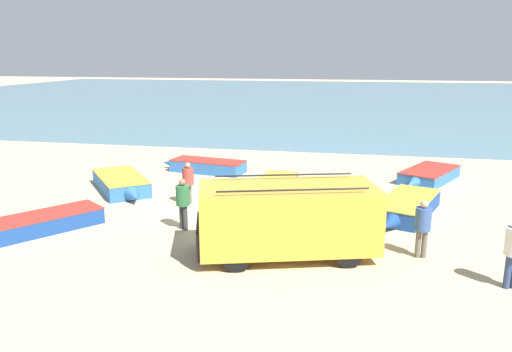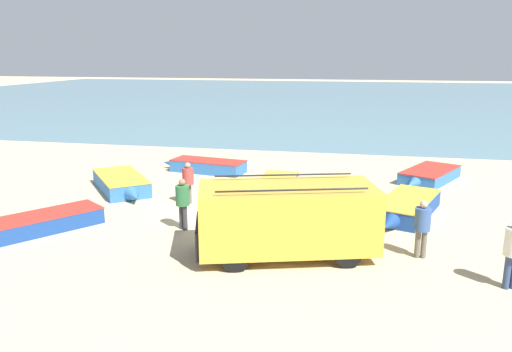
{
  "view_description": "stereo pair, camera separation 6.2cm",
  "coord_description": "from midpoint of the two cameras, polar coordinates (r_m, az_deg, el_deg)",
  "views": [
    {
      "loc": [
        4.22,
        -16.6,
        5.56
      ],
      "look_at": [
        0.42,
        1.7,
        1.0
      ],
      "focal_mm": 35.0,
      "sensor_mm": 36.0,
      "label": 1
    },
    {
      "loc": [
        4.28,
        -16.59,
        5.56
      ],
      "look_at": [
        0.42,
        1.7,
        1.0
      ],
      "focal_mm": 35.0,
      "sensor_mm": 36.0,
      "label": 2
    }
  ],
  "objects": [
    {
      "name": "fisherman_1",
      "position": [
        14.62,
        18.41,
        -5.18
      ],
      "size": [
        0.44,
        0.44,
        1.68
      ],
      "rotation": [
        0.0,
        0.0,
        4.78
      ],
      "color": "#5B564C",
      "rests_on": "ground_plane"
    },
    {
      "name": "fisherman_3",
      "position": [
        18.99,
        -7.86,
        -0.4
      ],
      "size": [
        0.43,
        0.43,
        1.63
      ],
      "rotation": [
        0.0,
        0.0,
        6.07
      ],
      "color": "#5B564C",
      "rests_on": "ground_plane"
    },
    {
      "name": "sea_water",
      "position": [
        68.95,
        8.26,
        8.96
      ],
      "size": [
        120.0,
        80.0,
        0.01
      ],
      "primitive_type": "cube",
      "color": "slate",
      "rests_on": "ground_plane"
    },
    {
      "name": "parked_van",
      "position": [
        14.0,
        3.41,
        -4.74
      ],
      "size": [
        5.36,
        3.46,
        2.18
      ],
      "rotation": [
        0.0,
        0.0,
        3.44
      ],
      "color": "gold",
      "rests_on": "ground_plane"
    },
    {
      "name": "fishing_rowboat_2",
      "position": [
        18.44,
        16.68,
        -3.44
      ],
      "size": [
        2.68,
        4.54,
        0.61
      ],
      "rotation": [
        0.0,
        0.0,
        4.37
      ],
      "color": "navy",
      "rests_on": "ground_plane"
    },
    {
      "name": "fishing_rowboat_0",
      "position": [
        21.58,
        -15.21,
        -0.84
      ],
      "size": [
        3.69,
        4.17,
        0.63
      ],
      "rotation": [
        0.0,
        0.0,
        5.4
      ],
      "color": "#2D66AD",
      "rests_on": "ground_plane"
    },
    {
      "name": "fishing_rowboat_3",
      "position": [
        17.57,
        -23.78,
        -5.0
      ],
      "size": [
        3.36,
        4.18,
        0.55
      ],
      "rotation": [
        0.0,
        0.0,
        4.09
      ],
      "color": "navy",
      "rests_on": "ground_plane"
    },
    {
      "name": "fishing_rowboat_4",
      "position": [
        24.38,
        -5.9,
        1.17
      ],
      "size": [
        4.44,
        1.96,
        0.59
      ],
      "rotation": [
        0.0,
        0.0,
        2.97
      ],
      "color": "#2D66AD",
      "rests_on": "ground_plane"
    },
    {
      "name": "ground_plane",
      "position": [
        18.01,
        -2.51,
        -4.28
      ],
      "size": [
        200.0,
        200.0,
        0.0
      ],
      "primitive_type": "plane",
      "color": "tan"
    },
    {
      "name": "fisherman_0",
      "position": [
        16.26,
        -8.46,
        -2.67
      ],
      "size": [
        0.45,
        0.45,
        1.7
      ],
      "rotation": [
        0.0,
        0.0,
        1.07
      ],
      "color": "#38383D",
      "rests_on": "ground_plane"
    },
    {
      "name": "fishing_rowboat_5",
      "position": [
        23.76,
        19.05,
        0.1
      ],
      "size": [
        3.05,
        4.13,
        0.55
      ],
      "rotation": [
        0.0,
        0.0,
        4.23
      ],
      "color": "#2D66AD",
      "rests_on": "ground_plane"
    },
    {
      "name": "fishing_rowboat_1",
      "position": [
        20.3,
        2.31,
        -1.19
      ],
      "size": [
        1.44,
        3.74,
        0.68
      ],
      "rotation": [
        0.0,
        0.0,
        1.55
      ],
      "color": "#234CA3",
      "rests_on": "ground_plane"
    }
  ]
}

